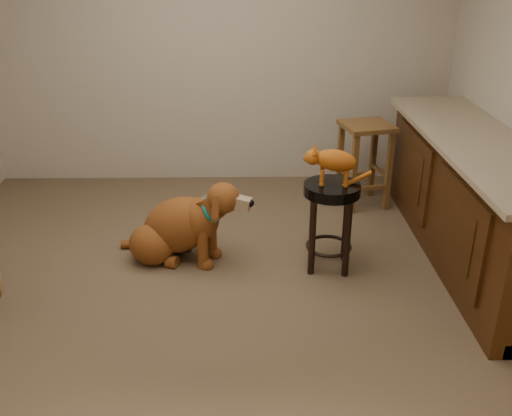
{
  "coord_description": "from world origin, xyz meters",
  "views": [
    {
      "loc": [
        0.26,
        -3.56,
        2.16
      ],
      "look_at": [
        0.33,
        0.21,
        0.45
      ],
      "focal_mm": 40.0,
      "sensor_mm": 36.0,
      "label": 1
    }
  ],
  "objects_px": {
    "padded_stool": "(331,209)",
    "tabby_kitten": "(332,161)",
    "wood_stool": "(364,163)",
    "golden_retriever": "(180,227)"
  },
  "relations": [
    {
      "from": "padded_stool",
      "to": "tabby_kitten",
      "type": "relative_size",
      "value": 1.31
    },
    {
      "from": "wood_stool",
      "to": "tabby_kitten",
      "type": "distance_m",
      "value": 1.31
    },
    {
      "from": "wood_stool",
      "to": "golden_retriever",
      "type": "relative_size",
      "value": 0.73
    },
    {
      "from": "golden_retriever",
      "to": "tabby_kitten",
      "type": "relative_size",
      "value": 2.09
    },
    {
      "from": "padded_stool",
      "to": "wood_stool",
      "type": "distance_m",
      "value": 1.24
    },
    {
      "from": "wood_stool",
      "to": "golden_retriever",
      "type": "distance_m",
      "value": 1.87
    },
    {
      "from": "padded_stool",
      "to": "golden_retriever",
      "type": "bearing_deg",
      "value": 172.44
    },
    {
      "from": "tabby_kitten",
      "to": "padded_stool",
      "type": "bearing_deg",
      "value": -5.72
    },
    {
      "from": "padded_stool",
      "to": "golden_retriever",
      "type": "relative_size",
      "value": 0.63
    },
    {
      "from": "golden_retriever",
      "to": "tabby_kitten",
      "type": "xyz_separation_m",
      "value": [
        1.1,
        -0.14,
        0.57
      ]
    }
  ]
}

